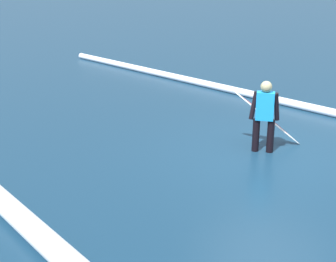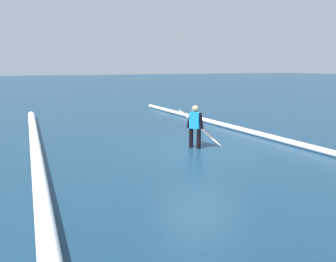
{
  "view_description": "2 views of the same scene",
  "coord_description": "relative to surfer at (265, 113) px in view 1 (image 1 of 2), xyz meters",
  "views": [
    {
      "loc": [
        -5.25,
        7.42,
        3.5
      ],
      "look_at": [
        0.65,
        2.16,
        0.81
      ],
      "focal_mm": 52.56,
      "sensor_mm": 36.0,
      "label": 1
    },
    {
      "loc": [
        -9.43,
        5.44,
        2.68
      ],
      "look_at": [
        -0.22,
        1.22,
        0.75
      ],
      "focal_mm": 36.65,
      "sensor_mm": 36.0,
      "label": 2
    }
  ],
  "objects": [
    {
      "name": "ground_plane",
      "position": [
        -0.26,
        -0.02,
        -0.79
      ],
      "size": [
        186.7,
        186.7,
        0.0
      ],
      "primitive_type": "plane",
      "color": "#143149"
    },
    {
      "name": "surfer",
      "position": [
        0.0,
        0.0,
        0.0
      ],
      "size": [
        0.44,
        0.45,
        1.42
      ],
      "rotation": [
        0.0,
        0.0,
        3.77
      ],
      "color": "black",
      "rests_on": "ground_plane"
    },
    {
      "name": "surfboard",
      "position": [
        0.24,
        -0.33,
        -0.18
      ],
      "size": [
        1.21,
        1.31,
        1.25
      ],
      "color": "white",
      "rests_on": "ground_plane"
    },
    {
      "name": "wave_crest_foreground",
      "position": [
        1.83,
        -3.08,
        -0.69
      ],
      "size": [
        18.47,
        0.78,
        0.2
      ],
      "primitive_type": "cylinder",
      "rotation": [
        0.0,
        1.57,
        0.03
      ],
      "color": "white",
      "rests_on": "ground_plane"
    }
  ]
}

